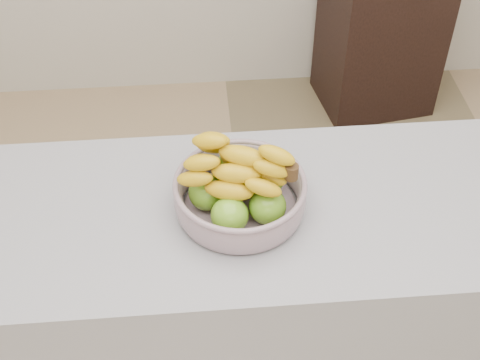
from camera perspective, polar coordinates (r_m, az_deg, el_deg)
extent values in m
cube|color=#9998A0|center=(2.03, 2.10, -11.17)|extent=(2.00, 0.60, 0.90)
cube|color=black|center=(3.33, 12.07, 13.23)|extent=(0.58, 0.49, 0.93)
cylinder|color=#A5B9C7|center=(1.67, 0.00, -2.32)|extent=(0.28, 0.28, 0.01)
torus|color=#A5B9C7|center=(1.61, 0.00, -0.29)|extent=(0.33, 0.33, 0.02)
sphere|color=#60A01B|center=(1.58, -0.90, -3.03)|extent=(0.09, 0.09, 0.09)
sphere|color=#60A01B|center=(1.60, 2.36, -2.25)|extent=(0.09, 0.09, 0.09)
sphere|color=#60A01B|center=(1.67, 2.25, 0.11)|extent=(0.09, 0.09, 0.09)
sphere|color=#60A01B|center=(1.69, -0.86, 0.79)|extent=(0.09, 0.09, 0.09)
sphere|color=#60A01B|center=(1.63, -2.85, -1.06)|extent=(0.09, 0.09, 0.09)
ellipsoid|color=yellow|center=(1.56, -0.96, -0.90)|extent=(0.21, 0.10, 0.05)
ellipsoid|color=yellow|center=(1.60, -0.37, 0.35)|extent=(0.21, 0.12, 0.05)
ellipsoid|color=yellow|center=(1.63, 0.19, 1.55)|extent=(0.20, 0.14, 0.05)
ellipsoid|color=yellow|center=(1.55, -0.32, 0.57)|extent=(0.21, 0.09, 0.05)
ellipsoid|color=yellow|center=(1.59, 0.31, 1.90)|extent=(0.20, 0.15, 0.05)
ellipsoid|color=yellow|center=(1.55, 0.23, 2.08)|extent=(0.21, 0.12, 0.05)
cylinder|color=#3B2613|center=(1.54, 4.42, 0.70)|extent=(0.03, 0.03, 0.04)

